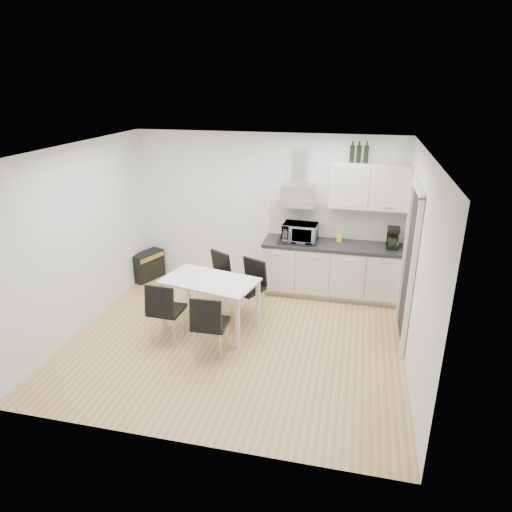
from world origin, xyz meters
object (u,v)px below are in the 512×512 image
at_px(chair_near_right, 211,324).
at_px(floor_speaker, 256,275).
at_px(chair_far_left, 212,281).
at_px(guitar_amp, 148,265).
at_px(kitchenette, 335,248).
at_px(chair_far_right, 247,290).
at_px(dining_table, 210,286).
at_px(chair_near_left, 167,311).

relative_size(chair_near_right, floor_speaker, 3.01).
bearing_deg(chair_far_left, floor_speaker, -82.76).
bearing_deg(guitar_amp, chair_far_left, -6.35).
bearing_deg(guitar_amp, kitchenette, 23.07).
distance_m(chair_far_right, chair_near_right, 1.13).
distance_m(dining_table, chair_far_left, 0.68).
bearing_deg(floor_speaker, guitar_amp, -152.45).
height_order(dining_table, guitar_amp, dining_table).
relative_size(kitchenette, chair_near_right, 2.86).
relative_size(chair_far_left, chair_near_right, 1.00).
height_order(guitar_amp, floor_speaker, guitar_amp).
relative_size(kitchenette, guitar_amp, 3.85).
distance_m(chair_near_right, floor_speaker, 2.35).
relative_size(kitchenette, dining_table, 1.76).
height_order(kitchenette, floor_speaker, kitchenette).
xyz_separation_m(dining_table, floor_speaker, (0.29, 1.65, -0.51)).
xyz_separation_m(chair_far_right, floor_speaker, (-0.15, 1.22, -0.29)).
relative_size(chair_near_left, floor_speaker, 3.01).
relative_size(chair_far_left, chair_far_right, 1.00).
xyz_separation_m(chair_far_left, chair_near_left, (-0.29, -1.07, 0.00)).
relative_size(chair_far_right, floor_speaker, 3.01).
bearing_deg(kitchenette, guitar_amp, -178.53).
relative_size(dining_table, guitar_amp, 2.19).
bearing_deg(guitar_amp, dining_table, -18.70).
relative_size(kitchenette, chair_far_left, 2.86).
xyz_separation_m(kitchenette, chair_near_left, (-2.11, -1.94, -0.39)).
height_order(dining_table, chair_far_right, chair_far_right).
bearing_deg(chair_near_left, chair_near_right, -15.80).
distance_m(chair_near_left, guitar_amp, 2.20).
distance_m(chair_far_left, guitar_amp, 1.68).
bearing_deg(chair_far_right, chair_far_left, 8.31).
xyz_separation_m(chair_near_right, floor_speaker, (0.06, 2.33, -0.29)).
bearing_deg(chair_far_right, chair_near_left, 69.61).
bearing_deg(chair_far_left, chair_near_left, 106.10).
relative_size(dining_table, floor_speaker, 4.88).
relative_size(chair_far_right, chair_near_right, 1.00).
height_order(dining_table, chair_near_right, chair_near_right).
height_order(chair_near_left, chair_near_right, same).
bearing_deg(chair_near_left, chair_far_right, 46.40).
bearing_deg(chair_far_right, chair_near_right, 104.86).
xyz_separation_m(chair_far_left, chair_near_right, (0.41, -1.29, 0.00)).
height_order(chair_far_left, chair_near_right, same).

